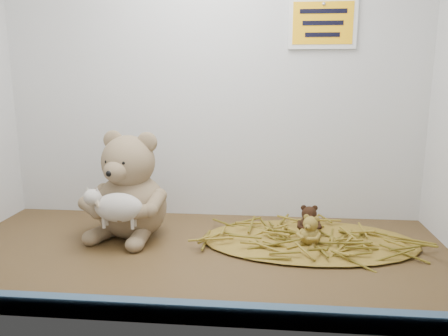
# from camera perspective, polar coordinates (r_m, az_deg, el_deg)

# --- Properties ---
(alcove_shell) EXTENTS (1.20, 0.60, 0.90)m
(alcove_shell) POSITION_cam_1_polar(r_m,az_deg,el_deg) (1.06, -2.93, 14.03)
(alcove_shell) COLOR #402C16
(alcove_shell) RESTS_ON ground
(front_rail) EXTENTS (1.19, 0.02, 0.04)m
(front_rail) POSITION_cam_1_polar(r_m,az_deg,el_deg) (0.79, -6.76, -18.05)
(front_rail) COLOR #39546D
(front_rail) RESTS_ON shelf_floor
(straw_bed) EXTENTS (0.54, 0.31, 0.01)m
(straw_bed) POSITION_cam_1_polar(r_m,az_deg,el_deg) (1.13, 11.05, -9.26)
(straw_bed) COLOR brown
(straw_bed) RESTS_ON shelf_floor
(main_teddy) EXTENTS (0.27, 0.28, 0.27)m
(main_teddy) POSITION_cam_1_polar(r_m,az_deg,el_deg) (1.15, -12.10, -2.11)
(main_teddy) COLOR #907658
(main_teddy) RESTS_ON shelf_floor
(toy_lamb) EXTENTS (0.15, 0.09, 0.10)m
(toy_lamb) POSITION_cam_1_polar(r_m,az_deg,el_deg) (1.07, -13.60, -5.04)
(toy_lamb) COLOR beige
(toy_lamb) RESTS_ON main_teddy
(mini_teddy_tan) EXTENTS (0.08, 0.09, 0.07)m
(mini_teddy_tan) POSITION_cam_1_polar(r_m,az_deg,el_deg) (1.09, 11.26, -7.82)
(mini_teddy_tan) COLOR olive
(mini_teddy_tan) RESTS_ON straw_bed
(mini_teddy_brown) EXTENTS (0.06, 0.07, 0.08)m
(mini_teddy_brown) POSITION_cam_1_polar(r_m,az_deg,el_deg) (1.15, 11.03, -6.57)
(mini_teddy_brown) COLOR black
(mini_teddy_brown) RESTS_ON straw_bed
(wall_sign) EXTENTS (0.16, 0.01, 0.11)m
(wall_sign) POSITION_cam_1_polar(r_m,az_deg,el_deg) (1.27, 12.76, 17.96)
(wall_sign) COLOR #EAA10B
(wall_sign) RESTS_ON back_wall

